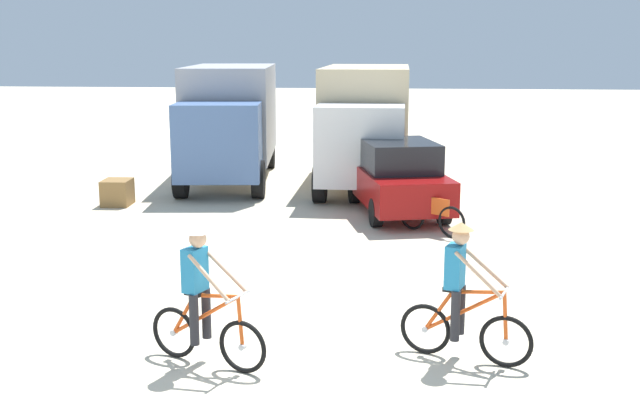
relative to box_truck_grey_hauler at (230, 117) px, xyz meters
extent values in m
plane|color=beige|center=(3.09, -12.51, -1.87)|extent=(120.00, 120.00, 0.00)
cube|color=#9E9EA3|center=(-0.06, 0.57, 0.13)|extent=(2.89, 5.41, 2.70)
cube|color=#4C6B9E|center=(0.27, -2.81, -0.37)|extent=(2.33, 1.71, 2.00)
cube|color=black|center=(0.34, -3.51, -0.02)|extent=(2.02, 0.28, 0.80)
cylinder|color=black|center=(1.28, -2.61, -1.37)|extent=(0.42, 1.03, 1.00)
cylinder|color=black|center=(-0.75, -2.81, -1.37)|extent=(0.42, 1.03, 1.00)
cylinder|color=black|center=(0.80, 2.35, -1.37)|extent=(0.42, 1.03, 1.00)
cylinder|color=black|center=(-1.23, 2.16, -1.37)|extent=(0.42, 1.03, 1.00)
cube|color=#CCB78E|center=(4.01, 0.25, 0.13)|extent=(2.48, 5.23, 2.70)
cube|color=silver|center=(3.96, -3.15, -0.37)|extent=(2.22, 1.53, 2.00)
cube|color=black|center=(3.95, -3.85, -0.02)|extent=(2.02, 0.11, 0.80)
cylinder|color=black|center=(4.98, -3.06, -1.37)|extent=(0.33, 1.00, 1.00)
cylinder|color=black|center=(2.94, -3.03, -1.37)|extent=(0.33, 1.00, 1.00)
cylinder|color=black|center=(5.06, 1.93, -1.37)|extent=(0.33, 1.00, 1.00)
cylinder|color=black|center=(3.02, 1.96, -1.37)|extent=(0.33, 1.00, 1.00)
cube|color=maroon|center=(4.89, -4.14, -1.17)|extent=(2.69, 4.49, 0.76)
cube|color=black|center=(4.92, -4.28, -0.45)|extent=(2.04, 2.41, 0.68)
cylinder|color=black|center=(3.83, -3.05, -1.55)|extent=(0.36, 0.67, 0.64)
cylinder|color=black|center=(5.34, -2.69, -1.55)|extent=(0.36, 0.67, 0.64)
cylinder|color=black|center=(4.43, -5.58, -1.55)|extent=(0.36, 0.67, 0.64)
cylinder|color=black|center=(5.95, -5.22, -1.55)|extent=(0.36, 0.67, 0.64)
torus|color=black|center=(2.94, -13.46, -1.53)|extent=(0.65, 0.31, 0.68)
cylinder|color=silver|center=(2.94, -13.46, -1.53)|extent=(0.10, 0.10, 0.08)
torus|color=black|center=(1.97, -13.07, -1.53)|extent=(0.65, 0.31, 0.68)
cylinder|color=silver|center=(1.97, -13.07, -1.53)|extent=(0.10, 0.10, 0.08)
cylinder|color=#E05119|center=(2.43, -13.26, -1.21)|extent=(0.97, 0.43, 0.68)
cylinder|color=#E05119|center=(2.59, -13.32, -0.93)|extent=(0.63, 0.29, 0.13)
cylinder|color=#E05119|center=(2.13, -13.13, -1.25)|extent=(0.38, 0.19, 0.59)
cylinder|color=#E05119|center=(2.92, -13.45, -1.21)|extent=(0.11, 0.08, 0.64)
cylinder|color=silver|center=(2.89, -13.44, -0.89)|extent=(0.23, 0.50, 0.04)
cube|color=black|center=(2.29, -13.20, -0.94)|extent=(0.27, 0.20, 0.06)
cube|color=teal|center=(2.30, -13.21, -0.63)|extent=(0.31, 0.37, 0.56)
sphere|color=tan|center=(2.36, -13.23, -0.23)|extent=(0.22, 0.22, 0.22)
cone|color=silver|center=(2.36, -13.23, -0.10)|extent=(0.32, 0.32, 0.10)
cylinder|color=#26262B|center=(2.41, -13.11, -1.24)|extent=(0.12, 0.12, 0.66)
cylinder|color=#26262B|center=(2.31, -13.35, -1.24)|extent=(0.12, 0.12, 0.66)
cylinder|color=tan|center=(2.69, -13.17, -0.65)|extent=(0.61, 0.24, 0.53)
cylinder|color=tan|center=(2.55, -13.50, -0.65)|extent=(0.59, 0.32, 0.53)
torus|color=black|center=(6.20, -13.00, -1.53)|extent=(0.66, 0.28, 0.68)
cylinder|color=silver|center=(6.20, -13.00, -1.53)|extent=(0.10, 0.10, 0.08)
torus|color=black|center=(5.21, -12.65, -1.53)|extent=(0.66, 0.28, 0.68)
cylinder|color=silver|center=(5.21, -12.65, -1.53)|extent=(0.10, 0.10, 0.08)
cylinder|color=#E05119|center=(5.69, -12.81, -1.21)|extent=(0.99, 0.39, 0.68)
cylinder|color=#E05119|center=(5.85, -12.87, -0.93)|extent=(0.64, 0.27, 0.13)
cylinder|color=#E05119|center=(5.38, -12.71, -1.25)|extent=(0.38, 0.17, 0.59)
cylinder|color=#E05119|center=(6.18, -12.99, -1.21)|extent=(0.11, 0.08, 0.64)
cylinder|color=silver|center=(6.16, -12.98, -0.89)|extent=(0.21, 0.50, 0.04)
cube|color=black|center=(5.54, -12.76, -0.94)|extent=(0.27, 0.19, 0.06)
cube|color=teal|center=(5.56, -12.77, -0.63)|extent=(0.29, 0.37, 0.56)
sphere|color=tan|center=(5.61, -12.79, -0.23)|extent=(0.22, 0.22, 0.22)
cone|color=tan|center=(5.61, -12.79, -0.10)|extent=(0.32, 0.32, 0.10)
cylinder|color=#26262B|center=(5.66, -12.67, -1.24)|extent=(0.12, 0.12, 0.66)
cylinder|color=#26262B|center=(5.57, -12.91, -1.24)|extent=(0.12, 0.12, 0.66)
cylinder|color=tan|center=(5.94, -12.71, -0.65)|extent=(0.62, 0.22, 0.53)
cylinder|color=tan|center=(5.82, -13.05, -0.65)|extent=(0.60, 0.29, 0.53)
torus|color=black|center=(5.22, -5.77, -1.53)|extent=(0.56, 0.48, 0.68)
torus|color=black|center=(6.03, -6.44, -1.53)|extent=(0.56, 0.48, 0.68)
cube|color=#E05119|center=(5.63, -6.11, -1.25)|extent=(0.71, 0.61, 0.36)
cylinder|color=silver|center=(5.26, -5.80, -0.92)|extent=(0.35, 0.41, 0.04)
cube|color=olive|center=(-2.11, -3.84, -1.55)|extent=(0.71, 0.80, 0.65)
camera|label=1|loc=(4.70, -22.23, 2.14)|focal=43.03mm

